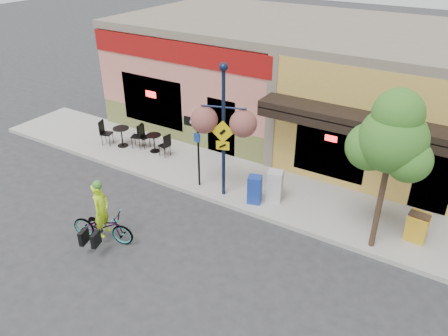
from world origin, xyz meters
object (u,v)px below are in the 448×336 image
at_px(bicycle, 103,226).
at_px(street_tree, 386,174).
at_px(newspaper_box_grey, 275,186).
at_px(lamp_post, 224,133).
at_px(one_way_sign, 198,153).
at_px(newspaper_box_blue, 255,190).
at_px(cyclist_rider, 102,217).
at_px(building, 339,84).

bearing_deg(bicycle, street_tree, -77.15).
bearing_deg(bicycle, newspaper_box_grey, -53.23).
bearing_deg(lamp_post, one_way_sign, 158.72).
bearing_deg(newspaper_box_blue, street_tree, -20.15).
distance_m(lamp_post, street_tree, 4.81).
xyz_separation_m(lamp_post, newspaper_box_blue, (1.08, 0.09, -1.70)).
distance_m(bicycle, lamp_post, 4.42).
height_order(cyclist_rider, one_way_sign, one_way_sign).
bearing_deg(newspaper_box_grey, lamp_post, -174.11).
xyz_separation_m(lamp_post, street_tree, (4.81, -0.10, 0.08)).
bearing_deg(newspaper_box_blue, one_way_sign, 164.05).
bearing_deg(street_tree, one_way_sign, 178.54).
bearing_deg(newspaper_box_grey, cyclist_rider, -141.48).
xyz_separation_m(bicycle, newspaper_box_blue, (2.78, 3.74, 0.13)).
height_order(bicycle, newspaper_box_grey, newspaper_box_grey).
relative_size(cyclist_rider, one_way_sign, 0.66).
height_order(cyclist_rider, newspaper_box_grey, cyclist_rider).
height_order(building, cyclist_rider, building).
height_order(bicycle, street_tree, street_tree).
height_order(cyclist_rider, street_tree, street_tree).
bearing_deg(lamp_post, newspaper_box_grey, 1.77).
xyz_separation_m(newspaper_box_blue, street_tree, (3.73, -0.19, 1.79)).
bearing_deg(building, lamp_post, -101.79).
xyz_separation_m(building, newspaper_box_grey, (0.17, -5.98, -1.60)).
height_order(newspaper_box_grey, street_tree, street_tree).
xyz_separation_m(lamp_post, newspaper_box_grey, (1.54, 0.57, -1.66)).
distance_m(building, lamp_post, 6.69).
height_order(bicycle, cyclist_rider, cyclist_rider).
distance_m(building, cyclist_rider, 10.73).
distance_m(building, bicycle, 10.80).
bearing_deg(lamp_post, bicycle, -133.48).
distance_m(one_way_sign, newspaper_box_grey, 2.67).
bearing_deg(street_tree, bicycle, -151.41).
relative_size(bicycle, newspaper_box_grey, 1.83).
relative_size(building, street_tree, 4.05).
xyz_separation_m(bicycle, cyclist_rider, (0.05, 0.00, 0.32)).
height_order(bicycle, lamp_post, lamp_post).
bearing_deg(street_tree, lamp_post, 178.81).
xyz_separation_m(cyclist_rider, street_tree, (6.46, 3.55, 1.60)).
distance_m(cyclist_rider, street_tree, 7.54).
xyz_separation_m(building, cyclist_rider, (-3.01, -10.20, -1.45)).
bearing_deg(cyclist_rider, bicycle, 74.26).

